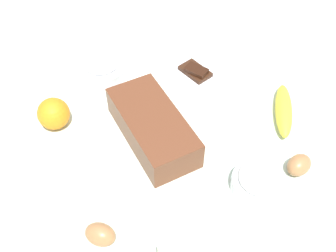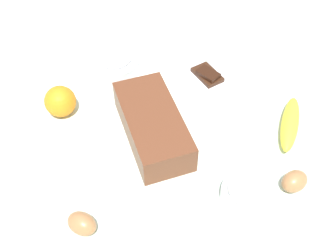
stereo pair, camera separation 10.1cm
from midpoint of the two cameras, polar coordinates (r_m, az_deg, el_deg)
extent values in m
cube|color=silver|center=(1.05, 2.76, -1.95)|extent=(2.40, 2.40, 0.02)
cube|color=brown|center=(1.01, 0.70, -0.03)|extent=(0.30, 0.18, 0.08)
cube|color=black|center=(1.01, 0.70, 0.12)|extent=(0.29, 0.17, 0.07)
cylinder|color=white|center=(0.95, 14.22, -9.58)|extent=(0.12, 0.12, 0.04)
torus|color=white|center=(0.93, 14.40, -9.07)|extent=(0.12, 0.12, 0.01)
ellipsoid|color=white|center=(0.92, 14.54, -8.68)|extent=(0.10, 0.10, 0.03)
cylinder|color=white|center=(1.21, -4.87, 8.38)|extent=(0.14, 0.14, 0.04)
torus|color=white|center=(1.20, -4.92, 9.00)|extent=(0.14, 0.14, 0.01)
ellipsoid|color=white|center=(1.19, -4.96, 9.43)|extent=(0.10, 0.10, 0.03)
ellipsoid|color=yellow|center=(1.11, 19.18, 0.18)|extent=(0.16, 0.17, 0.04)
sphere|color=orange|center=(1.09, -12.24, 3.24)|extent=(0.08, 0.08, 0.08)
ellipsoid|color=#A67043|center=(0.99, 20.06, -7.43)|extent=(0.05, 0.06, 0.05)
ellipsoid|color=#A56F43|center=(0.89, -8.65, -13.51)|extent=(0.08, 0.07, 0.05)
cylinder|color=white|center=(1.20, 7.89, 6.57)|extent=(0.13, 0.13, 0.01)
cube|color=#381E11|center=(1.19, 7.94, 6.96)|extent=(0.09, 0.06, 0.01)
cube|color=black|center=(1.18, 8.08, 7.11)|extent=(0.07, 0.05, 0.01)
camera|label=1|loc=(0.05, -87.13, 3.29)|focal=43.75mm
camera|label=2|loc=(0.05, 92.87, -3.29)|focal=43.75mm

